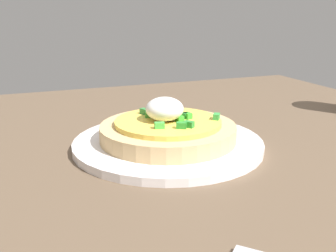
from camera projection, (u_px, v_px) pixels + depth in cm
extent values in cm
cube|color=brown|center=(260.00, 164.00, 53.39)|extent=(105.41, 82.95, 2.65)
cylinder|color=white|center=(168.00, 143.00, 55.54)|extent=(26.26, 26.26, 1.09)
cylinder|color=tan|center=(168.00, 132.00, 55.06)|extent=(18.79, 18.79, 2.22)
cylinder|color=#E6C24F|center=(168.00, 122.00, 54.65)|extent=(14.66, 14.66, 0.65)
ellipsoid|color=white|center=(165.00, 109.00, 53.87)|extent=(5.17, 5.17, 3.21)
cube|color=green|center=(180.00, 119.00, 53.66)|extent=(1.29, 0.81, 0.80)
cube|color=#2C883B|center=(183.00, 115.00, 55.37)|extent=(1.50, 1.41, 0.80)
cube|color=green|center=(188.00, 116.00, 55.22)|extent=(1.40, 1.01, 0.80)
cube|color=#268930|center=(160.00, 108.00, 59.46)|extent=(1.48, 1.46, 0.80)
cube|color=#2B8C2E|center=(181.00, 125.00, 50.68)|extent=(1.32, 1.51, 0.80)
cube|color=green|center=(177.00, 107.00, 59.93)|extent=(1.47, 1.47, 0.80)
cube|color=green|center=(159.00, 125.00, 50.67)|extent=(1.07, 1.43, 0.80)
cube|color=#32823C|center=(144.00, 111.00, 57.43)|extent=(1.49, 1.22, 0.80)
cube|color=green|center=(177.00, 109.00, 58.50)|extent=(1.35, 1.51, 0.80)
cube|color=green|center=(148.00, 114.00, 55.96)|extent=(1.48, 1.20, 0.80)
cube|color=#2D8833|center=(189.00, 124.00, 51.15)|extent=(1.50, 1.41, 0.80)
cube|color=green|center=(159.00, 116.00, 54.99)|extent=(1.51, 1.36, 0.80)
cube|color=green|center=(216.00, 116.00, 54.75)|extent=(1.50, 1.41, 0.80)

